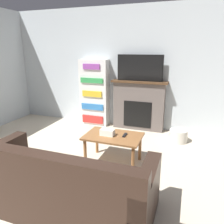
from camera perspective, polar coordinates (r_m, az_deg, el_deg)
wall_back at (r=5.09m, az=3.36°, el=11.15°), size 6.58×0.06×2.70m
fireplace at (r=4.99m, az=6.98°, el=1.77°), size 1.25×0.28×1.12m
tv at (r=4.83m, az=7.27°, el=11.34°), size 1.00×0.03×0.56m
couch at (r=2.69m, az=-12.97°, el=-18.49°), size 2.06×0.89×0.85m
coffee_table at (r=3.51m, az=0.32°, el=-7.13°), size 0.90×0.59×0.47m
tissue_box at (r=3.47m, az=-1.24°, el=-5.33°), size 0.22×0.12×0.10m
remote_control at (r=3.47m, az=3.35°, el=-6.04°), size 0.04×0.15×0.02m
bookshelf at (r=5.26m, az=-4.62°, el=4.99°), size 0.68×0.29×1.56m
storage_basket at (r=4.57m, az=16.92°, el=-5.97°), size 0.35×0.35×0.25m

